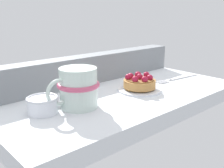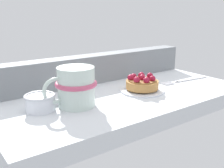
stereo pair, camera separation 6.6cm
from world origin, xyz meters
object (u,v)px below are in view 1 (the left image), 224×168
object	(u,v)px
coffee_mug	(78,88)
dessert_fork	(177,78)
raspberry_tart	(139,82)
sugar_bowl	(43,104)
dessert_plate	(139,89)

from	to	relation	value
coffee_mug	dessert_fork	bearing A→B (deg)	-0.69
raspberry_tart	sugar_bowl	size ratio (longest dim) A/B	1.28
coffee_mug	dessert_fork	world-z (taller)	coffee_mug
coffee_mug	sugar_bowl	size ratio (longest dim) A/B	1.88
raspberry_tart	coffee_mug	distance (cm)	19.93
raspberry_tart	dessert_fork	world-z (taller)	raspberry_tart
dessert_plate	dessert_fork	world-z (taller)	dessert_plate
coffee_mug	dessert_plate	bearing A→B (deg)	-1.64
raspberry_tart	coffee_mug	bearing A→B (deg)	178.47
raspberry_tart	coffee_mug	world-z (taller)	coffee_mug
dessert_plate	sugar_bowl	xyz separation A→B (cm)	(-27.54, 2.66, 1.55)
raspberry_tart	dessert_fork	size ratio (longest dim) A/B	0.49
dessert_plate	dessert_fork	size ratio (longest dim) A/B	0.68
dessert_fork	sugar_bowl	size ratio (longest dim) A/B	2.59
raspberry_tart	coffee_mug	xyz separation A→B (cm)	(-19.79, 0.53, 2.27)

